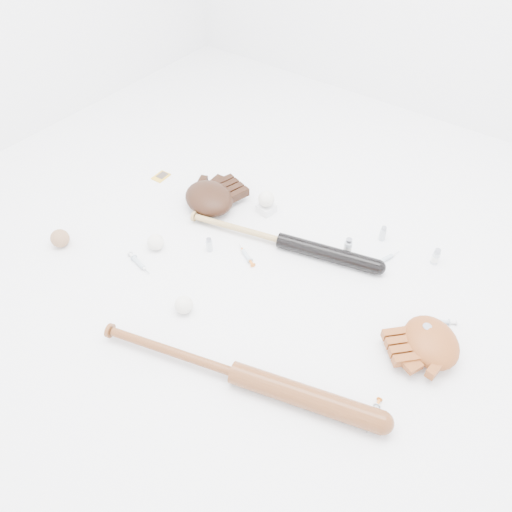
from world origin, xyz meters
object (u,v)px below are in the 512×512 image
Objects in this scene: glove_dark at (209,198)px; bat_wood at (235,373)px; bat_dark at (281,240)px; pedestal at (266,209)px.

bat_wood is at bearing -28.13° from glove_dark.
bat_dark is at bearing 13.61° from glove_dark.
bat_dark reaches higher than pedestal.
bat_dark is 0.39m from glove_dark.
bat_dark is 0.85× the size of bat_wood.
glove_dark reaches higher than bat_dark.
bat_dark is 2.98× the size of glove_dark.
bat_wood is at bearing -61.21° from pedestal.
glove_dark is 0.25m from pedestal.
bat_dark is at bearing 95.82° from bat_wood.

